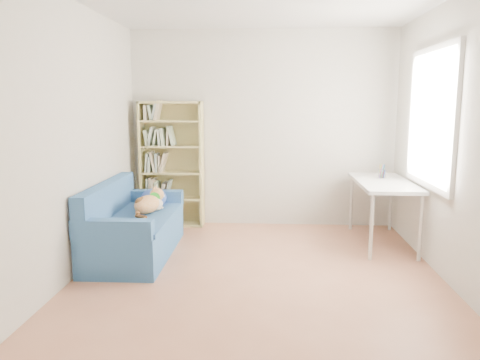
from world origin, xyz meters
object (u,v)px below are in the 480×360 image
bookshelf (172,169)px  sofa (134,227)px  desk (383,187)px  pen_cup (382,173)px

bookshelf → sofa: bearing=-98.0°
sofa → bookshelf: 1.35m
sofa → desk: bearing=10.8°
desk → pen_cup: (0.03, 0.23, 0.13)m
sofa → desk: (2.81, 0.57, 0.38)m
bookshelf → pen_cup: bearing=-9.5°
desk → pen_cup: bearing=82.3°
bookshelf → desk: bookshelf is taller
bookshelf → desk: bearing=-14.5°
bookshelf → pen_cup: bookshelf is taller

